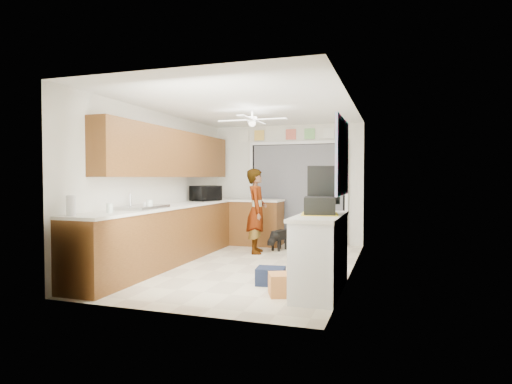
% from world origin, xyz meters
% --- Properties ---
extents(floor, '(5.00, 5.00, 0.00)m').
position_xyz_m(floor, '(0.00, 0.00, 0.00)').
color(floor, beige).
rests_on(floor, ground).
extents(ceiling, '(5.00, 5.00, 0.00)m').
position_xyz_m(ceiling, '(0.00, 0.00, 2.50)').
color(ceiling, white).
rests_on(ceiling, ground).
extents(wall_back, '(3.20, 0.00, 3.20)m').
position_xyz_m(wall_back, '(0.00, 2.50, 1.25)').
color(wall_back, silver).
rests_on(wall_back, ground).
extents(wall_front, '(3.20, 0.00, 3.20)m').
position_xyz_m(wall_front, '(0.00, -2.50, 1.25)').
color(wall_front, silver).
rests_on(wall_front, ground).
extents(wall_left, '(0.00, 5.00, 5.00)m').
position_xyz_m(wall_left, '(-1.60, 0.00, 1.25)').
color(wall_left, silver).
rests_on(wall_left, ground).
extents(wall_right, '(0.00, 5.00, 5.00)m').
position_xyz_m(wall_right, '(1.60, 0.00, 1.25)').
color(wall_right, silver).
rests_on(wall_right, ground).
extents(left_base_cabinets, '(0.60, 4.80, 0.90)m').
position_xyz_m(left_base_cabinets, '(-1.30, 0.00, 0.45)').
color(left_base_cabinets, brown).
rests_on(left_base_cabinets, floor).
extents(left_countertop, '(0.62, 4.80, 0.04)m').
position_xyz_m(left_countertop, '(-1.29, 0.00, 0.92)').
color(left_countertop, white).
rests_on(left_countertop, left_base_cabinets).
extents(upper_cabinets, '(0.32, 4.00, 0.80)m').
position_xyz_m(upper_cabinets, '(-1.44, 0.20, 1.80)').
color(upper_cabinets, brown).
rests_on(upper_cabinets, wall_left).
extents(sink_basin, '(0.50, 0.76, 0.06)m').
position_xyz_m(sink_basin, '(-1.29, -1.00, 0.95)').
color(sink_basin, silver).
rests_on(sink_basin, left_countertop).
extents(faucet, '(0.03, 0.03, 0.22)m').
position_xyz_m(faucet, '(-1.48, -1.00, 1.05)').
color(faucet, silver).
rests_on(faucet, left_countertop).
extents(peninsula_base, '(1.00, 0.60, 0.90)m').
position_xyz_m(peninsula_base, '(-0.50, 2.00, 0.45)').
color(peninsula_base, brown).
rests_on(peninsula_base, floor).
extents(peninsula_top, '(1.04, 0.64, 0.04)m').
position_xyz_m(peninsula_top, '(-0.50, 2.00, 0.92)').
color(peninsula_top, white).
rests_on(peninsula_top, peninsula_base).
extents(back_opening_recess, '(2.00, 0.06, 2.10)m').
position_xyz_m(back_opening_recess, '(0.25, 2.47, 1.05)').
color(back_opening_recess, black).
rests_on(back_opening_recess, wall_back).
extents(curtain_panel, '(1.90, 0.03, 2.05)m').
position_xyz_m(curtain_panel, '(0.25, 2.43, 1.05)').
color(curtain_panel, slate).
rests_on(curtain_panel, wall_back).
extents(door_trim_left, '(0.06, 0.04, 2.10)m').
position_xyz_m(door_trim_left, '(-0.77, 2.44, 1.05)').
color(door_trim_left, white).
rests_on(door_trim_left, wall_back).
extents(door_trim_right, '(0.06, 0.04, 2.10)m').
position_xyz_m(door_trim_right, '(1.27, 2.44, 1.05)').
color(door_trim_right, white).
rests_on(door_trim_right, wall_back).
extents(door_trim_head, '(2.10, 0.04, 0.06)m').
position_xyz_m(door_trim_head, '(0.25, 2.44, 2.12)').
color(door_trim_head, white).
rests_on(door_trim_head, wall_back).
extents(header_frame_0, '(0.22, 0.02, 0.22)m').
position_xyz_m(header_frame_0, '(-0.60, 2.47, 2.30)').
color(header_frame_0, '#E4B74C').
rests_on(header_frame_0, wall_back).
extents(header_frame_2, '(0.22, 0.02, 0.22)m').
position_xyz_m(header_frame_2, '(0.10, 2.47, 2.30)').
color(header_frame_2, '#D5624F').
rests_on(header_frame_2, wall_back).
extents(header_frame_3, '(0.22, 0.02, 0.22)m').
position_xyz_m(header_frame_3, '(0.50, 2.47, 2.30)').
color(header_frame_3, '#79BC6B').
rests_on(header_frame_3, wall_back).
extents(header_frame_4, '(0.22, 0.02, 0.22)m').
position_xyz_m(header_frame_4, '(0.90, 2.47, 2.30)').
color(header_frame_4, white).
rests_on(header_frame_4, wall_back).
extents(route66_sign, '(0.22, 0.02, 0.26)m').
position_xyz_m(route66_sign, '(-0.95, 2.47, 2.30)').
color(route66_sign, silver).
rests_on(route66_sign, wall_back).
extents(right_counter_base, '(0.50, 1.40, 0.90)m').
position_xyz_m(right_counter_base, '(1.35, -1.20, 0.45)').
color(right_counter_base, white).
rests_on(right_counter_base, floor).
extents(right_counter_top, '(0.54, 1.44, 0.04)m').
position_xyz_m(right_counter_top, '(1.34, -1.20, 0.92)').
color(right_counter_top, white).
rests_on(right_counter_top, right_counter_base).
extents(abstract_painting, '(0.03, 1.15, 0.95)m').
position_xyz_m(abstract_painting, '(1.58, -1.00, 1.65)').
color(abstract_painting, '#FF5DBC').
rests_on(abstract_painting, wall_right).
extents(ceiling_fan, '(1.14, 1.14, 0.24)m').
position_xyz_m(ceiling_fan, '(0.00, 0.20, 2.32)').
color(ceiling_fan, white).
rests_on(ceiling_fan, ceiling).
extents(microwave, '(0.53, 0.63, 0.29)m').
position_xyz_m(microwave, '(-1.25, 1.13, 1.09)').
color(microwave, black).
rests_on(microwave, left_countertop).
extents(cup, '(0.13, 0.13, 0.09)m').
position_xyz_m(cup, '(-1.25, -0.93, 0.99)').
color(cup, white).
rests_on(cup, left_countertop).
extents(jar_a, '(0.11, 0.11, 0.13)m').
position_xyz_m(jar_a, '(-1.18, -0.96, 1.00)').
color(jar_a, silver).
rests_on(jar_a, left_countertop).
extents(jar_b, '(0.09, 0.09, 0.12)m').
position_xyz_m(jar_b, '(-1.29, -1.73, 1.00)').
color(jar_b, silver).
rests_on(jar_b, left_countertop).
extents(paper_towel_roll, '(0.14, 0.14, 0.24)m').
position_xyz_m(paper_towel_roll, '(-1.46, -2.23, 1.06)').
color(paper_towel_roll, white).
rests_on(paper_towel_roll, left_countertop).
extents(suitcase, '(0.44, 0.55, 0.21)m').
position_xyz_m(suitcase, '(1.32, -1.10, 1.05)').
color(suitcase, black).
rests_on(suitcase, right_counter_top).
extents(suitcase_rim, '(0.53, 0.64, 0.02)m').
position_xyz_m(suitcase_rim, '(1.32, -1.10, 0.94)').
color(suitcase_rim, yellow).
rests_on(suitcase_rim, suitcase).
extents(suitcase_lid, '(0.42, 0.10, 0.50)m').
position_xyz_m(suitcase_lid, '(1.32, -0.81, 1.30)').
color(suitcase_lid, black).
rests_on(suitcase_lid, suitcase).
extents(cardboard_box, '(0.50, 0.45, 0.26)m').
position_xyz_m(cardboard_box, '(1.00, -1.49, 0.13)').
color(cardboard_box, '#B86E39').
rests_on(cardboard_box, floor).
extents(navy_crate, '(0.40, 0.34, 0.22)m').
position_xyz_m(navy_crate, '(0.68, -1.06, 0.11)').
color(navy_crate, black).
rests_on(navy_crate, floor).
extents(cabinet_door_panel, '(0.42, 0.28, 0.58)m').
position_xyz_m(cabinet_door_panel, '(0.63, 0.84, 0.29)').
color(cabinet_door_panel, brown).
rests_on(cabinet_door_panel, floor).
extents(man, '(0.51, 0.64, 1.55)m').
position_xyz_m(man, '(-0.21, 1.09, 0.78)').
color(man, white).
rests_on(man, floor).
extents(dog, '(0.37, 0.58, 0.43)m').
position_xyz_m(dog, '(0.11, 1.52, 0.21)').
color(dog, black).
rests_on(dog, floor).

